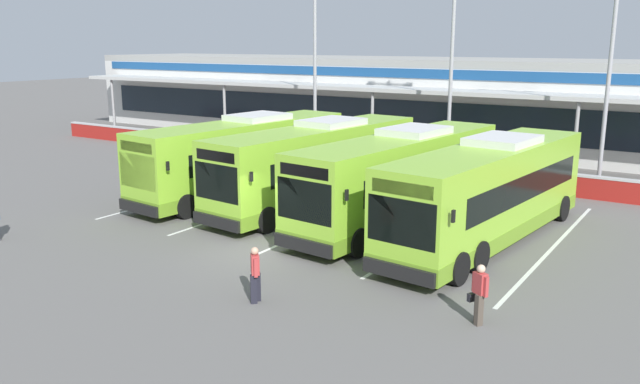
{
  "coord_description": "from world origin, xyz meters",
  "views": [
    {
      "loc": [
        13.33,
        -16.93,
        7.16
      ],
      "look_at": [
        0.4,
        3.0,
        1.6
      ],
      "focal_mm": 36.13,
      "sensor_mm": 36.0,
      "label": 1
    }
  ],
  "objects_px": {
    "coach_bus_centre": "(401,179)",
    "pedestrian_with_handbag": "(479,293)",
    "lamp_post_west": "(315,57)",
    "coach_bus_right_centre": "(489,194)",
    "pedestrian_child": "(255,273)",
    "coach_bus_leftmost": "(244,158)",
    "lamp_post_east": "(611,61)",
    "coach_bus_left_centre": "(318,166)",
    "lamp_post_centre": "(452,58)"
  },
  "relations": [
    {
      "from": "lamp_post_west",
      "to": "lamp_post_east",
      "type": "distance_m",
      "value": 16.53
    },
    {
      "from": "lamp_post_west",
      "to": "coach_bus_centre",
      "type": "bearing_deg",
      "value": -43.17
    },
    {
      "from": "pedestrian_child",
      "to": "lamp_post_east",
      "type": "relative_size",
      "value": 0.15
    },
    {
      "from": "coach_bus_centre",
      "to": "pedestrian_with_handbag",
      "type": "bearing_deg",
      "value": -51.91
    },
    {
      "from": "coach_bus_leftmost",
      "to": "coach_bus_left_centre",
      "type": "xyz_separation_m",
      "value": [
        4.06,
        0.17,
        0.0
      ]
    },
    {
      "from": "coach_bus_left_centre",
      "to": "pedestrian_with_handbag",
      "type": "xyz_separation_m",
      "value": [
        10.35,
        -8.23,
        -0.93
      ]
    },
    {
      "from": "coach_bus_centre",
      "to": "pedestrian_child",
      "type": "xyz_separation_m",
      "value": [
        0.25,
        -9.67,
        -0.91
      ]
    },
    {
      "from": "coach_bus_left_centre",
      "to": "coach_bus_right_centre",
      "type": "height_order",
      "value": "same"
    },
    {
      "from": "coach_bus_left_centre",
      "to": "lamp_post_centre",
      "type": "height_order",
      "value": "lamp_post_centre"
    },
    {
      "from": "pedestrian_child",
      "to": "pedestrian_with_handbag",
      "type": "bearing_deg",
      "value": 19.47
    },
    {
      "from": "coach_bus_right_centre",
      "to": "lamp_post_east",
      "type": "relative_size",
      "value": 1.12
    },
    {
      "from": "pedestrian_with_handbag",
      "to": "lamp_post_west",
      "type": "height_order",
      "value": "lamp_post_west"
    },
    {
      "from": "lamp_post_east",
      "to": "coach_bus_leftmost",
      "type": "bearing_deg",
      "value": -145.48
    },
    {
      "from": "coach_bus_leftmost",
      "to": "pedestrian_child",
      "type": "distance_m",
      "value": 13.33
    },
    {
      "from": "coach_bus_leftmost",
      "to": "pedestrian_child",
      "type": "xyz_separation_m",
      "value": [
        8.67,
        -10.09,
        -0.91
      ]
    },
    {
      "from": "coach_bus_right_centre",
      "to": "pedestrian_with_handbag",
      "type": "xyz_separation_m",
      "value": [
        2.18,
        -7.07,
        -0.93
      ]
    },
    {
      "from": "coach_bus_leftmost",
      "to": "coach_bus_right_centre",
      "type": "relative_size",
      "value": 1.0
    },
    {
      "from": "coach_bus_right_centre",
      "to": "coach_bus_centre",
      "type": "bearing_deg",
      "value": 171.46
    },
    {
      "from": "coach_bus_right_centre",
      "to": "coach_bus_left_centre",
      "type": "bearing_deg",
      "value": 171.9
    },
    {
      "from": "pedestrian_with_handbag",
      "to": "lamp_post_west",
      "type": "relative_size",
      "value": 0.15
    },
    {
      "from": "lamp_post_centre",
      "to": "coach_bus_left_centre",
      "type": "bearing_deg",
      "value": -102.02
    },
    {
      "from": "coach_bus_left_centre",
      "to": "lamp_post_east",
      "type": "height_order",
      "value": "lamp_post_east"
    },
    {
      "from": "coach_bus_centre",
      "to": "pedestrian_with_handbag",
      "type": "relative_size",
      "value": 7.62
    },
    {
      "from": "pedestrian_child",
      "to": "lamp_post_east",
      "type": "bearing_deg",
      "value": 74.55
    },
    {
      "from": "coach_bus_right_centre",
      "to": "pedestrian_child",
      "type": "relative_size",
      "value": 7.62
    },
    {
      "from": "coach_bus_right_centre",
      "to": "coach_bus_leftmost",
      "type": "bearing_deg",
      "value": 175.38
    },
    {
      "from": "coach_bus_leftmost",
      "to": "lamp_post_west",
      "type": "bearing_deg",
      "value": 103.79
    },
    {
      "from": "coach_bus_leftmost",
      "to": "pedestrian_with_handbag",
      "type": "bearing_deg",
      "value": -29.21
    },
    {
      "from": "coach_bus_centre",
      "to": "coach_bus_right_centre",
      "type": "relative_size",
      "value": 1.0
    },
    {
      "from": "coach_bus_right_centre",
      "to": "lamp_post_west",
      "type": "height_order",
      "value": "lamp_post_west"
    },
    {
      "from": "pedestrian_with_handbag",
      "to": "lamp_post_centre",
      "type": "xyz_separation_m",
      "value": [
        -8.24,
        18.16,
        5.43
      ]
    },
    {
      "from": "coach_bus_right_centre",
      "to": "lamp_post_centre",
      "type": "bearing_deg",
      "value": 118.61
    },
    {
      "from": "lamp_post_west",
      "to": "lamp_post_east",
      "type": "relative_size",
      "value": 1.0
    },
    {
      "from": "coach_bus_centre",
      "to": "lamp_post_west",
      "type": "bearing_deg",
      "value": 136.83
    },
    {
      "from": "coach_bus_left_centre",
      "to": "lamp_post_east",
      "type": "relative_size",
      "value": 1.12
    },
    {
      "from": "coach_bus_left_centre",
      "to": "coach_bus_right_centre",
      "type": "relative_size",
      "value": 1.0
    },
    {
      "from": "lamp_post_west",
      "to": "lamp_post_centre",
      "type": "bearing_deg",
      "value": 2.59
    },
    {
      "from": "coach_bus_centre",
      "to": "lamp_post_centre",
      "type": "height_order",
      "value": "lamp_post_centre"
    },
    {
      "from": "pedestrian_with_handbag",
      "to": "coach_bus_left_centre",
      "type": "bearing_deg",
      "value": 141.51
    },
    {
      "from": "lamp_post_west",
      "to": "pedestrian_child",
      "type": "bearing_deg",
      "value": -60.83
    },
    {
      "from": "pedestrian_with_handbag",
      "to": "pedestrian_child",
      "type": "relative_size",
      "value": 1.0
    },
    {
      "from": "coach_bus_leftmost",
      "to": "lamp_post_west",
      "type": "relative_size",
      "value": 1.12
    },
    {
      "from": "pedestrian_with_handbag",
      "to": "coach_bus_leftmost",
      "type": "bearing_deg",
      "value": 150.79
    },
    {
      "from": "coach_bus_left_centre",
      "to": "lamp_post_east",
      "type": "distance_m",
      "value": 14.61
    },
    {
      "from": "coach_bus_right_centre",
      "to": "pedestrian_child",
      "type": "height_order",
      "value": "coach_bus_right_centre"
    },
    {
      "from": "coach_bus_left_centre",
      "to": "pedestrian_child",
      "type": "height_order",
      "value": "coach_bus_left_centre"
    },
    {
      "from": "coach_bus_leftmost",
      "to": "coach_bus_centre",
      "type": "relative_size",
      "value": 1.0
    },
    {
      "from": "pedestrian_child",
      "to": "lamp_post_centre",
      "type": "distance_m",
      "value": 21.05
    },
    {
      "from": "pedestrian_with_handbag",
      "to": "pedestrian_child",
      "type": "xyz_separation_m",
      "value": [
        -5.74,
        -2.03,
        0.02
      ]
    },
    {
      "from": "lamp_post_centre",
      "to": "pedestrian_with_handbag",
      "type": "bearing_deg",
      "value": -65.61
    }
  ]
}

